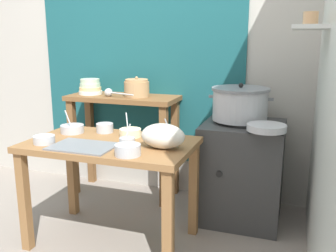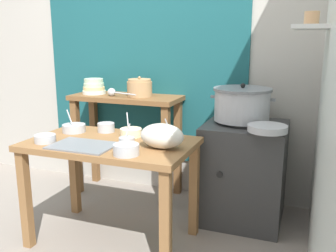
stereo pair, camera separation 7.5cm
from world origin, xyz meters
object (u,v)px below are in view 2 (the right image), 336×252
Objects in this scene: serving_tray at (83,146)px; prep_bowl_6 at (127,141)px; prep_table at (111,157)px; bowl_stack_enamel at (94,87)px; prep_bowl_2 at (45,138)px; clay_pot at (140,88)px; prep_bowl_1 at (126,149)px; stove_block at (244,172)px; wide_pan at (267,128)px; prep_bowl_5 at (106,127)px; prep_bowl_3 at (168,134)px; prep_bowl_0 at (131,132)px; back_shelf_table at (126,120)px; steamer_pot at (242,104)px; ladle at (113,92)px; plastic_bag at (162,136)px; prep_bowl_4 at (74,128)px.

prep_bowl_6 reaches higher than serving_tray.
bowl_stack_enamel is at bearing 127.31° from prep_table.
prep_bowl_2 is (-0.39, -0.18, 0.14)m from prep_table.
clay_pot reaches higher than prep_bowl_1.
wide_pan reaches higher than stove_block.
prep_bowl_3 is at bearing -0.53° from prep_bowl_5.
bowl_stack_enamel is 0.93m from prep_bowl_0.
back_shelf_table is 1.12m from stove_block.
prep_bowl_5 is 0.40m from prep_bowl_6.
stove_block is 1.62× the size of steamer_pot.
plastic_bag is at bearing -44.66° from ladle.
steamer_pot is 3.12× the size of prep_bowl_1.
prep_bowl_6 is (0.42, -0.83, 0.07)m from back_shelf_table.
prep_bowl_0 is 1.19× the size of prep_bowl_2.
stove_block is 4.76× the size of prep_bowl_0.
steamer_pot is 2.35× the size of bowl_stack_enamel.
prep_bowl_0 reaches higher than wide_pan.
back_shelf_table is at bearing 173.89° from steamer_pot.
clay_pot is at bearing 0.54° from bowl_stack_enamel.
prep_bowl_4 reaches higher than prep_bowl_3.
bowl_stack_enamel reaches higher than prep_table.
prep_bowl_1 is 1.12× the size of prep_bowl_6.
clay_pot reaches higher than back_shelf_table.
prep_bowl_2 is at bearing -77.72° from bowl_stack_enamel.
serving_tray is (0.49, -0.95, -0.24)m from bowl_stack_enamel.
prep_bowl_6 is (-0.19, -0.25, 0.00)m from prep_bowl_3.
prep_bowl_4 is at bearing -97.85° from back_shelf_table.
wide_pan is at bearing -17.52° from back_shelf_table.
wide_pan is at bearing -55.36° from stove_block.
back_shelf_table is 5.76× the size of prep_bowl_4.
steamer_pot is at bearing 37.13° from prep_bowl_0.
plastic_bag is at bearing -39.73° from bowl_stack_enamel.
ladle is 1.07× the size of plastic_bag.
steamer_pot is 1.11m from ladle.
prep_bowl_0 is at bearing -60.52° from back_shelf_table.
bowl_stack_enamel is 1.46× the size of prep_bowl_3.
prep_bowl_3 reaches higher than prep_bowl_2.
ladle is at bearing 144.55° from prep_bowl_3.
ladle reaches higher than plastic_bag.
back_shelf_table is 0.67m from prep_bowl_4.
stove_block is 5.55× the size of prep_bowl_3.
bowl_stack_enamel is (-0.45, -0.00, -0.01)m from clay_pot.
prep_table is 0.23m from serving_tray.
prep_bowl_4 reaches higher than prep_bowl_1.
ladle reaches higher than prep_bowl_1.
plastic_bag is at bearing -120.62° from stove_block.
steamer_pot is 1.82× the size of wide_pan.
plastic_bag is at bearing -31.95° from prep_bowl_0.
ladle is 2.44× the size of prep_bowl_5.
prep_bowl_0 is 1.19× the size of prep_bowl_6.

